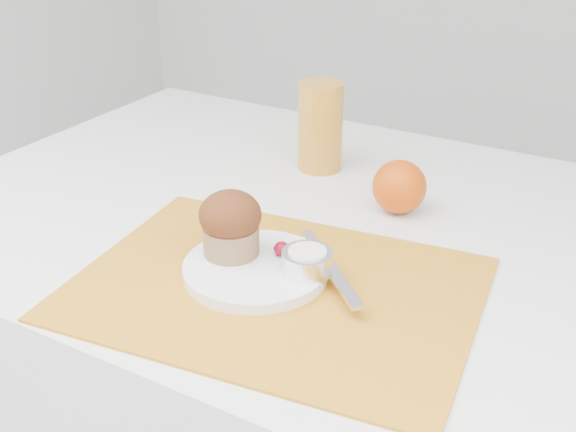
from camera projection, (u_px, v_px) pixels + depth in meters
The scene contains 11 objects.
table at pixel (320, 419), 1.21m from camera, with size 1.20×0.80×0.75m, color white.
placemat at pixel (275, 288), 0.87m from camera, with size 0.48×0.35×0.00m, color orange.
plate at pixel (256, 269), 0.89m from camera, with size 0.18×0.18×0.01m, color white.
ramekin at pixel (307, 262), 0.87m from camera, with size 0.06×0.06×0.03m, color white.
cream at pixel (307, 252), 0.86m from camera, with size 0.05×0.05×0.01m, color white.
raspberry_near at pixel (282, 249), 0.91m from camera, with size 0.02×0.02×0.02m, color #5A020E.
raspberry_far at pixel (290, 252), 0.90m from camera, with size 0.02×0.02×0.02m, color #5A0212.
butter_knife at pixel (330, 267), 0.88m from camera, with size 0.19×0.02×0.00m, color silver.
orange at pixel (399, 187), 1.04m from camera, with size 0.08×0.08×0.08m, color #D24B07.
juice_glass at pixel (320, 126), 1.17m from camera, with size 0.07×0.07×0.15m, color orange.
muffin at pixel (230, 223), 0.90m from camera, with size 0.08×0.08×0.08m.
Camera 1 is at (0.41, -0.77, 1.22)m, focal length 45.00 mm.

